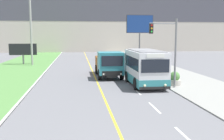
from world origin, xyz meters
The scene contains 11 objects.
apartment_block_background centered at (0.00, 64.45, 11.21)m, with size 80.00×8.04×22.42m.
city_bus centered at (3.96, 14.67, 1.55)m, with size 2.61×6.02×3.07m.
dump_truck centered at (1.43, 19.18, 1.36)m, with size 2.48×6.84×2.68m.
car_distant centered at (3.97, 37.22, 0.69)m, with size 1.80×4.30×1.45m.
utility_pole_far centered at (-8.24, 31.70, 6.12)m, with size 1.80×0.28×12.13m.
traffic_light_mast centered at (5.41, 13.23, 3.60)m, with size 2.28×0.32×5.64m.
billboard_large centered at (8.85, 37.06, 5.91)m, with size 4.61×0.24×7.75m.
billboard_small centered at (-9.81, 33.45, 2.16)m, with size 4.02×0.24×3.09m.
planter_round_near centered at (6.43, 14.15, 0.59)m, with size 1.08×1.08×1.18m.
planter_round_second centered at (6.31, 19.30, 0.61)m, with size 1.11×1.11×1.22m.
planter_round_third centered at (6.40, 24.45, 0.60)m, with size 1.00×1.00×1.18m.
Camera 1 is at (-1.80, -7.02, 4.32)m, focal length 42.00 mm.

